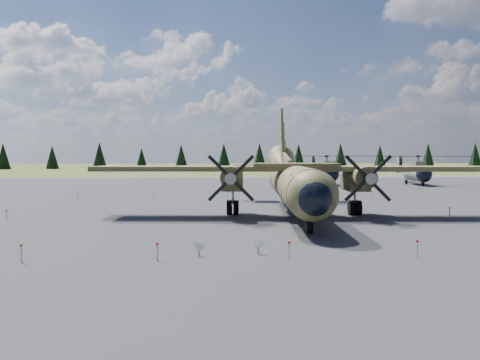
{
  "coord_description": "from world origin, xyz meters",
  "views": [
    {
      "loc": [
        -1.39,
        -34.55,
        4.78
      ],
      "look_at": [
        0.58,
        2.0,
        2.86
      ],
      "focal_mm": 35.0,
      "sensor_mm": 36.0,
      "label": 1
    }
  ],
  "objects": [
    {
      "name": "ground",
      "position": [
        0.0,
        0.0,
        0.0
      ],
      "size": [
        500.0,
        500.0,
        0.0
      ],
      "primitive_type": "plane",
      "color": "brown",
      "rests_on": "ground"
    },
    {
      "name": "apron",
      "position": [
        0.0,
        10.0,
        0.0
      ],
      "size": [
        120.0,
        120.0,
        0.04
      ],
      "primitive_type": "cube",
      "color": "slate",
      "rests_on": "ground"
    },
    {
      "name": "transport_plane",
      "position": [
        4.97,
        3.12,
        3.0
      ],
      "size": [
        31.74,
        28.78,
        10.45
      ],
      "rotation": [
        0.0,
        0.0,
        -0.07
      ],
      "color": "#3A4123",
      "rests_on": "ground"
    },
    {
      "name": "helicopter_near",
      "position": [
        16.84,
        41.37,
        3.42
      ],
      "size": [
        19.03,
        22.42,
        4.82
      ],
      "rotation": [
        0.0,
        0.0,
        0.0
      ],
      "color": "gray",
      "rests_on": "ground"
    },
    {
      "name": "helicopter_mid",
      "position": [
        31.49,
        39.86,
        3.41
      ],
      "size": [
        21.01,
        23.24,
        4.8
      ],
      "rotation": [
        0.0,
        0.0,
        -0.12
      ],
      "color": "gray",
      "rests_on": "ground"
    },
    {
      "name": "info_placard_left",
      "position": [
        -2.14,
        -12.58,
        0.42
      ],
      "size": [
        0.42,
        0.22,
        0.63
      ],
      "rotation": [
        0.0,
        0.0,
        -0.12
      ],
      "color": "gray",
      "rests_on": "ground"
    },
    {
      "name": "info_placard_right",
      "position": [
        0.7,
        -12.27,
        0.46
      ],
      "size": [
        0.47,
        0.32,
        0.69
      ],
      "rotation": [
        0.0,
        0.0,
        -0.35
      ],
      "color": "gray",
      "rests_on": "ground"
    },
    {
      "name": "barrier_fence",
      "position": [
        -0.46,
        -0.08,
        0.51
      ],
      "size": [
        33.12,
        29.62,
        0.85
      ],
      "color": "silver",
      "rests_on": "ground"
    },
    {
      "name": "treeline",
      "position": [
        1.3,
        -5.62,
        4.91
      ],
      "size": [
        321.99,
        321.6,
        10.93
      ],
      "color": "black",
      "rests_on": "ground"
    }
  ]
}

